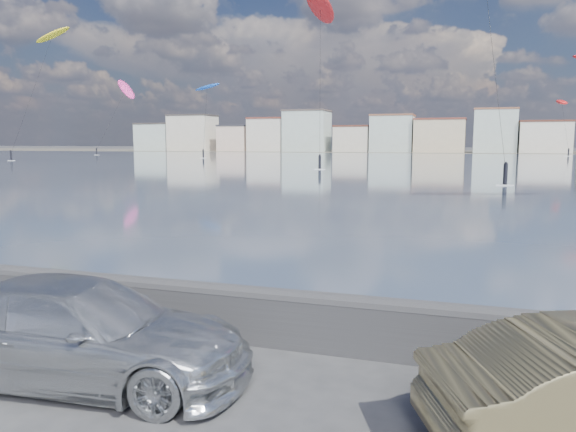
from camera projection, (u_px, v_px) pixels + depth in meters
The scene contains 11 objects.
ground at pixel (134, 401), 7.99m from camera, with size 700.00×700.00×0.00m, color #333335.
bay_water at pixel (444, 163), 94.18m from camera, with size 500.00×177.00×0.00m, color #394760.
far_shore_strip at pixel (459, 152), 196.39m from camera, with size 500.00×60.00×0.00m, color #4C473D.
seawall at pixel (215, 309), 10.45m from camera, with size 400.00×0.36×1.08m.
far_buildings at pixel (463, 134), 182.00m from camera, with size 240.79×13.26×14.60m.
car_silver at pixel (80, 332), 8.59m from camera, with size 2.18×5.37×1.56m, color silver.
kitesurfer_3 at pixel (562, 103), 143.90m from camera, with size 4.08×12.98×15.03m.
kitesurfer_4 at pixel (126, 90), 154.98m from camera, with size 9.79×13.16×21.40m.
kitesurfer_8 at pixel (320, 8), 77.24m from camera, with size 4.34×11.96×24.37m.
kitesurfer_13 at pixel (52, 37), 117.26m from camera, with size 7.39×17.51×28.00m.
kitesurfer_16 at pixel (207, 89), 127.08m from camera, with size 7.86×8.77×16.99m.
Camera 1 is at (4.44, -6.51, 3.68)m, focal length 35.00 mm.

